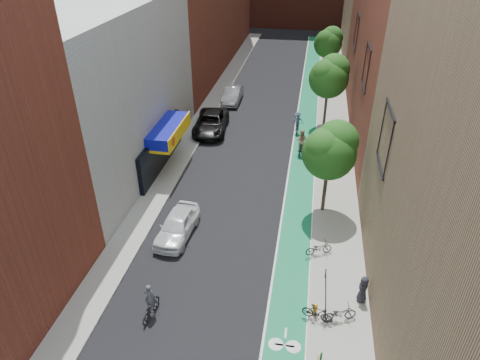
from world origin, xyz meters
The scene contains 21 objects.
ground centered at (0.00, 0.00, 0.00)m, with size 160.00×160.00×0.00m, color black.
bike_lane centered at (4.00, 26.00, 0.01)m, with size 2.00×68.00×0.01m, color #136C3B.
sidewalk_left centered at (-6.00, 26.00, 0.07)m, with size 2.00×68.00×0.15m, color gray.
sidewalk_right centered at (6.50, 26.00, 0.07)m, with size 3.00×68.00×0.15m, color gray.
building_left_white centered at (-11.00, 14.00, 6.00)m, with size 8.00×20.00×12.00m, color silver.
building_right_mid_red centered at (12.00, 26.00, 11.00)m, with size 8.00×28.00×22.00m, color maroon.
tree_near centered at (5.65, 10.02, 4.66)m, with size 3.40×3.36×6.42m.
tree_mid centered at (5.65, 24.02, 4.89)m, with size 3.55×3.53×6.74m.
tree_far centered at (5.65, 38.02, 4.50)m, with size 3.30×3.25×6.21m.
parked_car_white centered at (-3.16, 5.91, 0.76)m, with size 1.80×4.47×1.52m, color white.
parked_car_black centered at (-4.60, 21.10, 0.84)m, with size 2.78×6.03×1.68m, color black.
parked_car_silver centered at (-4.03, 28.65, 0.78)m, with size 1.66×4.75×1.57m, color gray.
cyclist_lead centered at (-2.62, -0.31, 0.63)m, with size 0.80×1.78×1.92m.
cyclist_lane_near centered at (3.73, 17.85, 0.98)m, with size 1.00×1.75×2.24m.
cyclist_lane_mid centered at (4.70, 17.74, 0.71)m, with size 0.92×1.66×1.92m.
cyclist_lane_far centered at (3.20, 22.06, 0.91)m, with size 1.11×1.59×2.01m.
parked_bike_near centered at (5.40, 5.47, 0.57)m, with size 0.55×1.58×0.83m, color black.
parked_bike_mid centered at (5.40, 0.63, 0.61)m, with size 0.43×1.53×0.92m, color black.
parked_bike_far centered at (6.45, 0.81, 0.59)m, with size 0.59×1.69×0.89m, color black.
pedestrian centered at (7.60, 2.27, 0.92)m, with size 0.75×0.49×1.54m, color black.
fire_hydrant centered at (5.30, 0.98, 0.51)m, with size 0.24×0.24×0.67m.
Camera 1 is at (4.17, -13.90, 16.70)m, focal length 32.00 mm.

